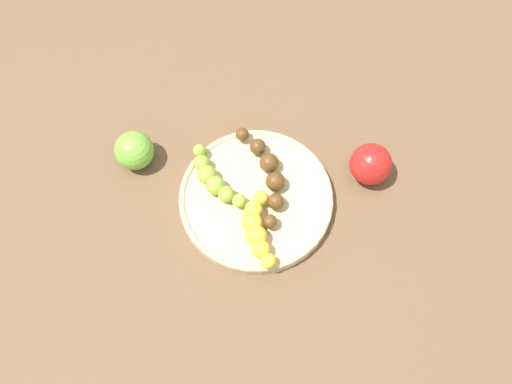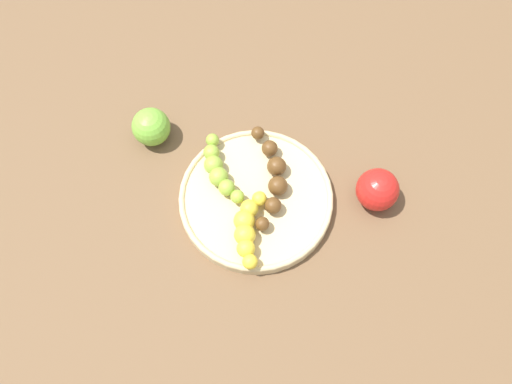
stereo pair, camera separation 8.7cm
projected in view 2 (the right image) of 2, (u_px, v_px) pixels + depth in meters
ground_plane at (256, 201)px, 0.91m from camera, size 2.40×2.40×0.00m
fruit_bowl at (256, 198)px, 0.90m from camera, size 0.26×0.26×0.02m
banana_overripe at (272, 176)px, 0.89m from camera, size 0.10×0.18×0.03m
banana_green at (219, 170)px, 0.90m from camera, size 0.10×0.11×0.03m
banana_yellow at (248, 228)px, 0.85m from camera, size 0.06×0.13×0.04m
apple_green at (151, 127)px, 0.93m from camera, size 0.07×0.07×0.07m
apple_red at (377, 190)px, 0.88m from camera, size 0.07×0.07×0.07m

